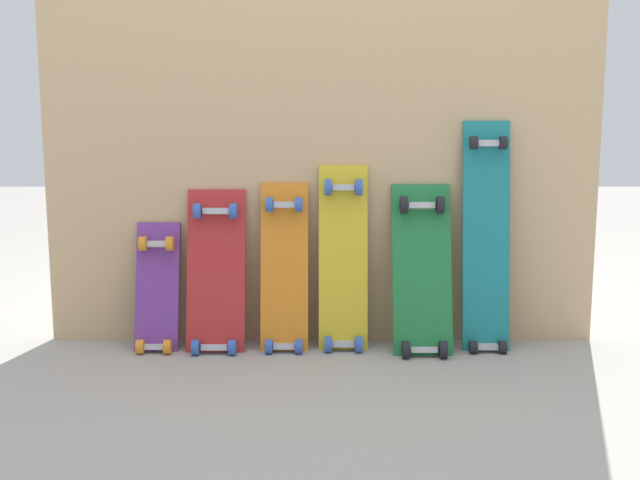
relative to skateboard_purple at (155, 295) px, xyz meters
The scene contains 8 objects.
ground_plane 0.69m from the skateboard_purple, ahead, with size 12.00×12.00×0.00m, color #9E9991.
plywood_wall_panel 0.83m from the skateboard_purple, 10.39° to the left, with size 2.22×0.04×1.41m, color tan.
skateboard_purple is the anchor object (origin of this frame).
skateboard_red 0.25m from the skateboard_purple, ahead, with size 0.23×0.23×0.70m.
skateboard_orange 0.51m from the skateboard_purple, ahead, with size 0.19×0.22×0.72m.
skateboard_yellow 0.75m from the skateboard_purple, ahead, with size 0.19×0.20×0.79m.
skateboard_green 1.06m from the skateboard_purple, ahead, with size 0.23×0.28×0.72m.
skateboard_teal 1.32m from the skateboard_purple, ahead, with size 0.19×0.21×0.97m.
Camera 1 is at (-0.01, -3.27, 0.99)m, focal length 46.64 mm.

